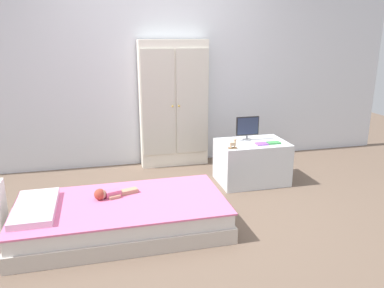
{
  "coord_description": "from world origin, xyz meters",
  "views": [
    {
      "loc": [
        -0.76,
        -3.23,
        1.64
      ],
      "look_at": [
        0.14,
        0.36,
        0.57
      ],
      "focal_mm": 35.72,
      "sensor_mm": 36.0,
      "label": 1
    }
  ],
  "objects": [
    {
      "name": "ground_plane",
      "position": [
        0.0,
        0.0,
        -0.01
      ],
      "size": [
        10.0,
        10.0,
        0.02
      ],
      "primitive_type": "cube",
      "color": "brown"
    },
    {
      "name": "tv_monitor",
      "position": [
        0.87,
        0.69,
        0.63
      ],
      "size": [
        0.27,
        0.1,
        0.27
      ],
      "color": "#99999E",
      "rests_on": "tv_stand"
    },
    {
      "name": "pillow",
      "position": [
        -1.31,
        -0.2,
        0.3
      ],
      "size": [
        0.32,
        0.66,
        0.05
      ],
      "primitive_type": "cube",
      "color": "silver",
      "rests_on": "bed"
    },
    {
      "name": "wardrobe",
      "position": [
        0.17,
        1.42,
        0.79
      ],
      "size": [
        0.85,
        0.25,
        1.58
      ],
      "color": "white",
      "rests_on": "ground_plane"
    },
    {
      "name": "book_purple",
      "position": [
        0.95,
        0.48,
        0.48
      ],
      "size": [
        0.13,
        0.11,
        0.01
      ],
      "primitive_type": "cube",
      "color": "#8E51B2",
      "rests_on": "tv_stand"
    },
    {
      "name": "tv_stand",
      "position": [
        0.9,
        0.59,
        0.24
      ],
      "size": [
        0.76,
        0.53,
        0.48
      ],
      "primitive_type": "cube",
      "color": "silver",
      "rests_on": "ground_plane"
    },
    {
      "name": "bed",
      "position": [
        -0.62,
        -0.2,
        0.13
      ],
      "size": [
        1.77,
        0.91,
        0.27
      ],
      "color": "beige",
      "rests_on": "ground_plane"
    },
    {
      "name": "book_green",
      "position": [
        1.1,
        0.48,
        0.48
      ],
      "size": [
        0.14,
        0.09,
        0.02
      ],
      "primitive_type": "cube",
      "color": "#429E51",
      "rests_on": "tv_stand"
    },
    {
      "name": "back_wall",
      "position": [
        0.0,
        1.57,
        1.35
      ],
      "size": [
        6.4,
        0.05,
        2.7
      ],
      "primitive_type": "cube",
      "color": "silver",
      "rests_on": "ground_plane"
    },
    {
      "name": "rocking_horse_toy",
      "position": [
        0.6,
        0.4,
        0.53
      ],
      "size": [
        0.09,
        0.04,
        0.11
      ],
      "color": "#8E6642",
      "rests_on": "tv_stand"
    },
    {
      "name": "doll",
      "position": [
        -0.73,
        -0.08,
        0.31
      ],
      "size": [
        0.39,
        0.18,
        0.1
      ],
      "color": "#D6668E",
      "rests_on": "bed"
    }
  ]
}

